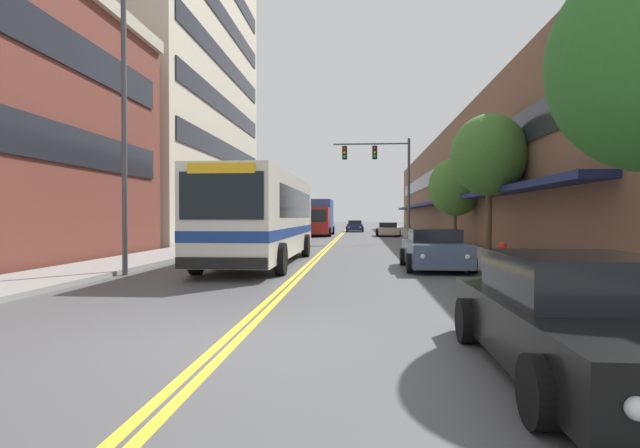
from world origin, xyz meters
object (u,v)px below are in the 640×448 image
(car_champagne_parked_left_near, at_px, (277,232))
(fire_hydrant, at_px, (502,258))
(box_truck, at_px, (319,217))
(traffic_signal_mast, at_px, (384,169))
(car_navy_moving_lead, at_px, (355,226))
(car_black_parked_right_foreground, at_px, (582,321))
(street_lamp_left_near, at_px, (135,95))
(car_slate_blue_parked_right_far, at_px, (435,250))
(street_tree_right_mid, at_px, (489,155))
(car_beige_parked_right_mid, at_px, (388,230))
(car_red_parked_left_mid, at_px, (256,235))
(city_bus, at_px, (263,215))
(street_tree_right_far, at_px, (455,187))

(car_champagne_parked_left_near, height_order, fire_hydrant, car_champagne_parked_left_near)
(box_truck, xyz_separation_m, traffic_signal_mast, (5.52, -11.79, 3.35))
(fire_hydrant, bearing_deg, traffic_signal_mast, 96.93)
(car_champagne_parked_left_near, distance_m, traffic_signal_mast, 9.26)
(car_navy_moving_lead, bearing_deg, car_black_parked_right_foreground, -86.62)
(car_black_parked_right_foreground, distance_m, fire_hydrant, 9.04)
(car_black_parked_right_foreground, xyz_separation_m, street_lamp_left_near, (-9.30, 8.87, 4.86))
(car_slate_blue_parked_right_far, xyz_separation_m, street_tree_right_mid, (2.85, 4.22, 3.72))
(car_beige_parked_right_mid, bearing_deg, car_red_parked_left_mid, -118.44)
(traffic_signal_mast, xyz_separation_m, fire_hydrant, (2.44, -20.04, -4.46))
(city_bus, height_order, car_beige_parked_right_mid, city_bus)
(car_red_parked_left_mid, xyz_separation_m, street_lamp_left_near, (-0.55, -14.82, 4.83))
(car_navy_moving_lead, bearing_deg, street_tree_right_far, -77.61)
(street_lamp_left_near, bearing_deg, street_tree_right_mid, 29.10)
(car_champagne_parked_left_near, distance_m, car_red_parked_left_mid, 7.47)
(car_champagne_parked_left_near, distance_m, box_truck, 9.91)
(car_red_parked_left_mid, bearing_deg, street_lamp_left_near, -92.12)
(car_beige_parked_right_mid, height_order, fire_hydrant, car_beige_parked_right_mid)
(car_black_parked_right_foreground, relative_size, traffic_signal_mast, 0.67)
(traffic_signal_mast, relative_size, street_lamp_left_near, 0.77)
(street_tree_right_far, bearing_deg, traffic_signal_mast, 130.49)
(box_truck, bearing_deg, city_bus, -89.69)
(car_slate_blue_parked_right_far, xyz_separation_m, car_navy_moving_lead, (-3.17, 41.24, -0.01))
(car_red_parked_left_mid, height_order, car_slate_blue_parked_right_far, car_red_parked_left_mid)
(car_red_parked_left_mid, bearing_deg, car_navy_moving_lead, 78.99)
(car_beige_parked_right_mid, bearing_deg, traffic_signal_mast, -94.41)
(car_red_parked_left_mid, xyz_separation_m, traffic_signal_mast, (7.91, 5.25, 4.40))
(car_navy_moving_lead, xyz_separation_m, traffic_signal_mast, (2.27, -23.73, 4.43))
(car_navy_moving_lead, bearing_deg, car_red_parked_left_mid, -101.01)
(street_lamp_left_near, distance_m, fire_hydrant, 11.94)
(car_black_parked_right_foreground, xyz_separation_m, car_beige_parked_right_mid, (0.00, 39.85, -0.04))
(city_bus, relative_size, car_slate_blue_parked_right_far, 2.73)
(car_slate_blue_parked_right_far, distance_m, car_navy_moving_lead, 41.36)
(box_truck, xyz_separation_m, street_lamp_left_near, (-2.94, -31.86, 3.78))
(car_red_parked_left_mid, relative_size, street_lamp_left_near, 0.45)
(car_black_parked_right_foreground, bearing_deg, fire_hydrant, 79.82)
(car_black_parked_right_foreground, xyz_separation_m, car_navy_moving_lead, (-3.11, 52.67, 0.00))
(city_bus, xyz_separation_m, car_beige_parked_right_mid, (6.21, 26.67, -1.27))
(street_lamp_left_near, xyz_separation_m, street_tree_right_far, (12.42, 15.43, -1.94))
(car_black_parked_right_foreground, distance_m, car_beige_parked_right_mid, 39.85)
(car_slate_blue_parked_right_far, distance_m, traffic_signal_mast, 18.07)
(street_lamp_left_near, height_order, street_tree_right_far, street_lamp_left_near)
(car_slate_blue_parked_right_far, height_order, car_navy_moving_lead, car_slate_blue_parked_right_far)
(car_black_parked_right_foreground, relative_size, box_truck, 0.62)
(car_black_parked_right_foreground, height_order, traffic_signal_mast, traffic_signal_mast)
(car_red_parked_left_mid, height_order, box_truck, box_truck)
(car_navy_moving_lead, bearing_deg, fire_hydrant, -83.86)
(car_black_parked_right_foreground, xyz_separation_m, fire_hydrant, (1.60, 8.90, -0.03))
(car_beige_parked_right_mid, xyz_separation_m, car_navy_moving_lead, (-3.11, 12.83, 0.04))
(street_lamp_left_near, bearing_deg, car_slate_blue_parked_right_far, 15.34)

